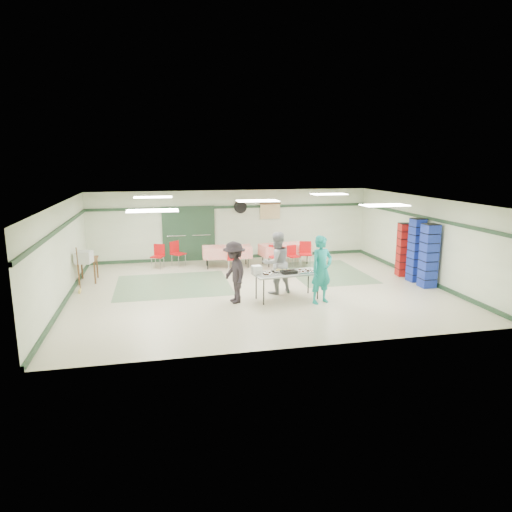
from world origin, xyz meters
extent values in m
plane|color=#BFB699|center=(0.00, 0.00, 0.00)|extent=(11.00, 11.00, 0.00)
plane|color=silver|center=(0.00, 0.00, 2.70)|extent=(11.00, 11.00, 0.00)
plane|color=beige|center=(0.00, 4.50, 1.35)|extent=(11.00, 0.00, 11.00)
plane|color=beige|center=(0.00, -4.50, 1.35)|extent=(11.00, 0.00, 11.00)
plane|color=beige|center=(-5.50, 0.00, 1.35)|extent=(0.00, 9.00, 9.00)
plane|color=beige|center=(5.50, 0.00, 1.35)|extent=(0.00, 9.00, 9.00)
cube|color=#203A25|center=(0.00, 4.47, 2.05)|extent=(11.00, 0.06, 0.10)
cube|color=#203A25|center=(0.00, 4.47, 0.06)|extent=(11.00, 0.06, 0.12)
cube|color=#203A25|center=(-5.47, 0.00, 2.05)|extent=(0.06, 9.00, 0.10)
cube|color=#203A25|center=(-5.47, 0.00, 0.06)|extent=(0.06, 9.00, 0.12)
cube|color=#203A25|center=(5.47, 0.00, 2.05)|extent=(0.06, 9.00, 0.10)
cube|color=#203A25|center=(5.47, 0.00, 0.06)|extent=(0.06, 9.00, 0.12)
cube|color=#5D7757|center=(-2.50, 1.00, 0.00)|extent=(3.50, 3.00, 0.01)
cube|color=#5D7757|center=(2.80, 1.50, 0.00)|extent=(2.50, 3.50, 0.01)
cube|color=#989B98|center=(-2.20, 4.44, 1.05)|extent=(0.90, 0.06, 2.10)
cube|color=#989B98|center=(-1.25, 4.44, 1.05)|extent=(0.90, 0.06, 2.10)
cube|color=#203A25|center=(-1.73, 4.42, 1.05)|extent=(2.00, 0.03, 2.15)
cylinder|color=black|center=(0.30, 4.44, 2.05)|extent=(0.50, 0.10, 0.50)
cube|color=tan|center=(1.50, 4.44, 1.85)|extent=(0.80, 0.02, 0.60)
cube|color=#B4B4AF|center=(0.59, -1.16, 0.74)|extent=(1.96, 0.99, 0.04)
cylinder|color=black|center=(-0.18, -1.57, 0.36)|extent=(0.04, 0.04, 0.72)
cylinder|color=black|center=(1.44, -1.36, 0.36)|extent=(0.04, 0.04, 0.72)
cylinder|color=black|center=(-0.25, -0.96, 0.36)|extent=(0.04, 0.04, 0.72)
cylinder|color=black|center=(1.36, -0.76, 0.36)|extent=(0.04, 0.04, 0.72)
cube|color=silver|center=(1.09, -1.20, 0.77)|extent=(0.61, 0.49, 0.02)
cube|color=silver|center=(0.47, -1.05, 0.77)|extent=(0.60, 0.48, 0.02)
cube|color=silver|center=(0.05, -1.23, 0.77)|extent=(0.68, 0.55, 0.02)
cube|color=black|center=(0.62, -1.24, 0.80)|extent=(0.47, 0.32, 0.08)
cube|color=white|center=(-0.27, -1.10, 0.88)|extent=(0.28, 0.26, 0.23)
imported|color=teal|center=(1.41, -1.69, 0.93)|extent=(0.79, 0.65, 1.87)
imported|color=gray|center=(0.45, -0.52, 0.91)|extent=(1.04, 0.91, 1.82)
imported|color=black|center=(-0.90, -1.15, 0.85)|extent=(0.80, 1.19, 1.70)
cube|color=red|center=(1.75, 3.11, 0.74)|extent=(1.95, 1.05, 0.05)
cube|color=red|center=(1.75, 3.11, 0.55)|extent=(1.96, 1.07, 0.40)
cylinder|color=black|center=(1.02, 2.70, 0.36)|extent=(0.04, 0.04, 0.72)
cylinder|color=black|center=(2.56, 2.91, 0.36)|extent=(0.04, 0.04, 0.72)
cylinder|color=black|center=(0.94, 3.31, 0.36)|extent=(0.04, 0.04, 0.72)
cylinder|color=black|center=(2.48, 3.52, 0.36)|extent=(0.04, 0.04, 0.72)
cube|color=red|center=(-0.45, 3.11, 0.74)|extent=(1.80, 0.86, 0.05)
cube|color=red|center=(-0.45, 3.11, 0.55)|extent=(1.80, 0.87, 0.40)
cylinder|color=black|center=(-1.20, 2.85, 0.36)|extent=(0.04, 0.04, 0.72)
cylinder|color=black|center=(0.27, 2.78, 0.36)|extent=(0.04, 0.04, 0.72)
cylinder|color=black|center=(-1.17, 3.44, 0.36)|extent=(0.04, 0.04, 0.72)
cylinder|color=black|center=(0.30, 3.36, 0.36)|extent=(0.04, 0.04, 0.72)
cube|color=#B30E11|center=(1.90, 2.46, 0.41)|extent=(0.45, 0.45, 0.04)
cube|color=#B30E11|center=(1.86, 2.62, 0.62)|extent=(0.37, 0.13, 0.38)
cylinder|color=silver|center=(1.79, 2.28, 0.20)|extent=(0.02, 0.02, 0.39)
cylinder|color=silver|center=(2.08, 2.35, 0.20)|extent=(0.02, 0.02, 0.39)
cylinder|color=silver|center=(1.72, 2.57, 0.20)|extent=(0.02, 0.02, 0.39)
cylinder|color=silver|center=(2.01, 2.64, 0.20)|extent=(0.02, 0.02, 0.39)
cube|color=#B30E11|center=(1.20, 2.46, 0.43)|extent=(0.40, 0.40, 0.04)
cube|color=#B30E11|center=(1.19, 2.64, 0.65)|extent=(0.40, 0.05, 0.39)
cylinder|color=silver|center=(1.04, 2.30, 0.21)|extent=(0.02, 0.02, 0.41)
cylinder|color=silver|center=(1.36, 2.30, 0.21)|extent=(0.02, 0.02, 0.41)
cylinder|color=silver|center=(1.03, 2.61, 0.21)|extent=(0.02, 0.02, 0.41)
cylinder|color=silver|center=(1.35, 2.62, 0.21)|extent=(0.02, 0.02, 0.41)
cube|color=#B30E11|center=(2.34, 2.46, 0.47)|extent=(0.52, 0.52, 0.04)
cube|color=#B30E11|center=(2.39, 2.65, 0.71)|extent=(0.43, 0.14, 0.43)
cylinder|color=silver|center=(2.14, 2.33, 0.23)|extent=(0.02, 0.02, 0.45)
cylinder|color=silver|center=(2.47, 2.25, 0.23)|extent=(0.02, 0.02, 0.45)
cylinder|color=silver|center=(2.22, 2.67, 0.23)|extent=(0.02, 0.02, 0.45)
cylinder|color=silver|center=(2.55, 2.58, 0.23)|extent=(0.02, 0.02, 0.45)
cube|color=#B30E11|center=(-0.34, 2.46, 0.42)|extent=(0.46, 0.46, 0.04)
cube|color=#B30E11|center=(-0.31, 2.63, 0.63)|extent=(0.38, 0.12, 0.38)
cylinder|color=silver|center=(-0.53, 2.34, 0.20)|extent=(0.02, 0.02, 0.40)
cylinder|color=silver|center=(-0.23, 2.28, 0.20)|extent=(0.02, 0.02, 0.40)
cylinder|color=silver|center=(-0.46, 2.64, 0.20)|extent=(0.02, 0.02, 0.40)
cylinder|color=silver|center=(-0.16, 2.58, 0.20)|extent=(0.02, 0.02, 0.40)
cube|color=#B30E11|center=(-2.19, 3.51, 0.48)|extent=(0.61, 0.61, 0.04)
cube|color=#B30E11|center=(-2.32, 3.65, 0.71)|extent=(0.35, 0.32, 0.43)
cylinder|color=silver|center=(-2.21, 3.26, 0.23)|extent=(0.02, 0.02, 0.45)
cylinder|color=silver|center=(-1.95, 3.50, 0.23)|extent=(0.02, 0.02, 0.45)
cylinder|color=silver|center=(-2.44, 3.52, 0.23)|extent=(0.02, 0.02, 0.45)
cylinder|color=silver|center=(-2.18, 3.75, 0.23)|extent=(0.02, 0.02, 0.45)
cube|color=#B30E11|center=(-2.94, 3.31, 0.45)|extent=(0.54, 0.54, 0.04)
cube|color=#B30E11|center=(-2.87, 3.48, 0.67)|extent=(0.39, 0.20, 0.41)
cylinder|color=silver|center=(-3.16, 3.23, 0.21)|extent=(0.02, 0.02, 0.43)
cylinder|color=silver|center=(-2.86, 3.09, 0.21)|extent=(0.02, 0.02, 0.43)
cylinder|color=silver|center=(-3.03, 3.52, 0.21)|extent=(0.02, 0.02, 0.43)
cylinder|color=silver|center=(-2.73, 3.39, 0.21)|extent=(0.02, 0.02, 0.43)
cube|color=navy|center=(5.15, -0.21, 1.02)|extent=(0.42, 0.42, 2.05)
cube|color=#9E180F|center=(5.15, 0.52, 0.90)|extent=(0.44, 0.44, 1.80)
cube|color=navy|center=(5.15, -0.92, 0.98)|extent=(0.44, 0.44, 1.97)
cube|color=brown|center=(-5.15, 2.06, 0.72)|extent=(0.62, 0.94, 0.05)
cube|color=brown|center=(-5.38, 1.67, 0.35)|extent=(0.05, 0.05, 0.70)
cube|color=brown|center=(-4.90, 1.68, 0.35)|extent=(0.05, 0.05, 0.70)
cube|color=brown|center=(-5.40, 2.44, 0.35)|extent=(0.05, 0.05, 0.70)
cube|color=brown|center=(-4.92, 2.45, 0.35)|extent=(0.05, 0.05, 0.70)
cube|color=#B4B4AF|center=(-5.15, 1.41, 0.93)|extent=(0.54, 0.50, 0.37)
cylinder|color=brown|center=(-5.23, 0.77, 0.70)|extent=(0.05, 0.22, 1.35)
camera|label=1|loc=(-2.91, -13.07, 3.88)|focal=32.00mm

